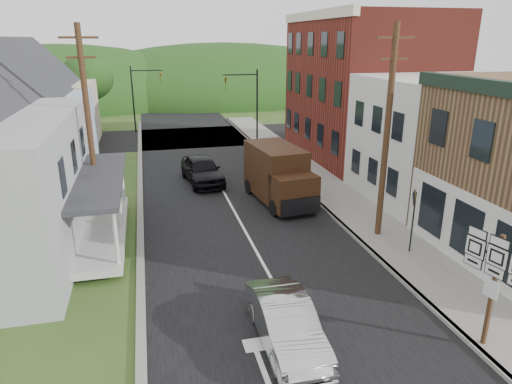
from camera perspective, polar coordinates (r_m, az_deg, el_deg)
ground at (r=16.21m, az=2.85°, el=-12.44°), size 120.00×120.00×0.00m
road at (r=25.07m, az=-3.61°, el=-0.87°), size 9.00×90.00×0.02m
cross_road at (r=41.34m, az=-7.84°, el=6.82°), size 60.00×9.00×0.02m
sidewalk_right at (r=24.91m, az=10.71°, el=-1.12°), size 2.80×55.00×0.15m
curb_right at (r=24.40m, az=7.81°, el=-1.38°), size 0.20×55.00×0.15m
curb_left at (r=22.85m, az=-14.27°, el=-3.26°), size 0.30×55.00×0.12m
storefront_white at (r=26.33m, az=22.44°, el=6.05°), size 8.00×7.00×6.50m
storefront_red at (r=34.11m, az=13.45°, el=12.51°), size 8.00×12.00×10.00m
house_blue at (r=31.42m, az=-26.59°, el=8.17°), size 7.14×8.16×7.28m
house_cream at (r=40.25m, az=-24.68°, el=10.34°), size 7.14×8.16×7.28m
utility_pole_right at (r=19.70m, az=16.03°, el=7.09°), size 1.60×0.26×9.00m
utility_pole_left at (r=21.74m, az=-20.15°, el=7.71°), size 1.60×0.26×9.00m
traffic_signal_right at (r=37.99m, az=-0.91°, el=11.70°), size 2.87×0.20×6.00m
traffic_signal_left at (r=44.02m, az=-14.26°, el=12.11°), size 2.87×0.20×6.00m
tree_left_d at (r=45.68m, az=-20.42°, el=13.17°), size 4.80×4.80×6.94m
forested_ridge at (r=68.91m, az=-10.42°, el=11.40°), size 90.00×30.00×16.00m
silver_sedan at (r=13.47m, az=3.79°, el=-16.11°), size 1.48×4.22×1.39m
dark_sedan at (r=27.76m, az=-6.75°, el=2.75°), size 2.48×4.99×1.63m
delivery_van at (r=24.10m, az=2.86°, el=2.11°), size 2.75×5.55×2.98m
route_sign_cluster at (r=14.00m, az=27.66°, el=-9.23°), size 0.50×1.88×3.36m
warning_sign at (r=19.04m, az=19.07°, el=-2.32°), size 0.29×0.70×2.71m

